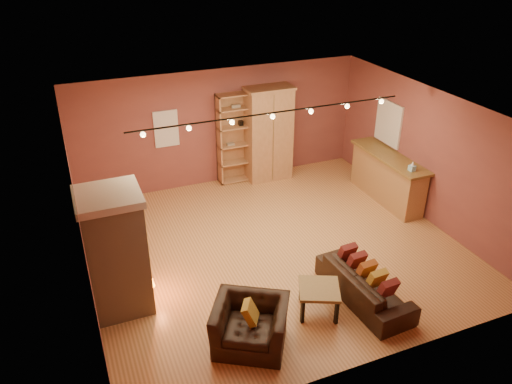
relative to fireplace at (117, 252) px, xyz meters
name	(u,v)px	position (x,y,z in m)	size (l,w,h in m)	color
floor	(275,247)	(3.04, 0.60, -1.06)	(7.00, 7.00, 0.00)	#A76B3B
ceiling	(277,112)	(3.04, 0.60, 1.74)	(7.00, 7.00, 0.00)	brown
back_wall	(220,127)	(3.04, 3.85, 0.34)	(7.00, 0.02, 2.80)	brown
left_wall	(80,221)	(-0.46, 0.60, 0.34)	(0.02, 6.50, 2.80)	brown
right_wall	(428,155)	(6.54, 0.60, 0.34)	(0.02, 6.50, 2.80)	brown
fireplace	(117,252)	(0.00, 0.00, 0.00)	(1.01, 0.98, 2.12)	tan
back_window	(166,129)	(1.74, 3.83, 0.49)	(0.56, 0.04, 0.86)	white
bookcase	(235,137)	(3.39, 3.73, 0.08)	(0.91, 0.36, 2.23)	tan
armoire	(268,134)	(4.18, 3.55, 0.11)	(1.15, 0.65, 2.34)	tan
bar_counter	(387,177)	(6.24, 1.45, -0.50)	(0.61, 2.29, 1.10)	#AF8150
tissue_box	(412,167)	(6.19, 0.62, 0.13)	(0.13, 0.13, 0.22)	#92D0EB
right_window	(389,123)	(6.51, 2.00, 0.59)	(0.05, 0.90, 1.00)	white
loveseat	(365,280)	(3.80, -1.40, -0.67)	(0.68, 1.95, 0.79)	black
armchair	(250,318)	(1.63, -1.63, -0.58)	(1.31, 1.17, 0.96)	black
coffee_table	(319,291)	(2.92, -1.40, -0.64)	(0.86, 0.86, 0.49)	olive
track_rail	(273,115)	(3.04, 0.80, 1.62)	(5.20, 0.09, 0.13)	black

